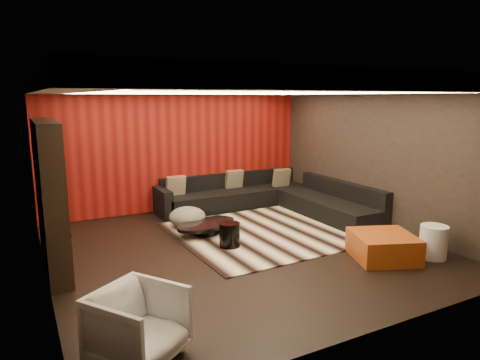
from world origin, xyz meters
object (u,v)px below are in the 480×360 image
white_side_table (433,242)px  orange_ottoman (383,246)px  coffee_table (206,228)px  armchair (138,325)px  sectional_sofa (270,199)px  drum_stool (230,235)px

white_side_table → orange_ottoman: size_ratio=0.58×
coffee_table → white_side_table: size_ratio=2.31×
white_side_table → armchair: (-4.84, -0.48, 0.09)m
armchair → sectional_sofa: size_ratio=0.22×
orange_ottoman → coffee_table: bearing=129.4°
drum_stool → orange_ottoman: (1.92, -1.59, -0.02)m
coffee_table → armchair: (-2.12, -3.24, 0.24)m
drum_stool → sectional_sofa: bearing=42.8°
coffee_table → armchair: size_ratio=1.55×
orange_ottoman → armchair: 4.19m
coffee_table → sectional_sofa: size_ratio=0.34×
coffee_table → sectional_sofa: sectional_sofa is taller
armchair → drum_stool: bearing=13.6°
orange_ottoman → white_side_table: bearing=-25.0°
coffee_table → armchair: bearing=-123.1°
white_side_table → orange_ottoman: 0.81m
drum_stool → armchair: size_ratio=0.52×
coffee_table → drum_stool: size_ratio=2.96×
orange_ottoman → drum_stool: bearing=140.4°
orange_ottoman → sectional_sofa: (-0.03, 3.34, 0.06)m
orange_ottoman → sectional_sofa: 3.34m
white_side_table → sectional_sofa: bearing=101.8°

